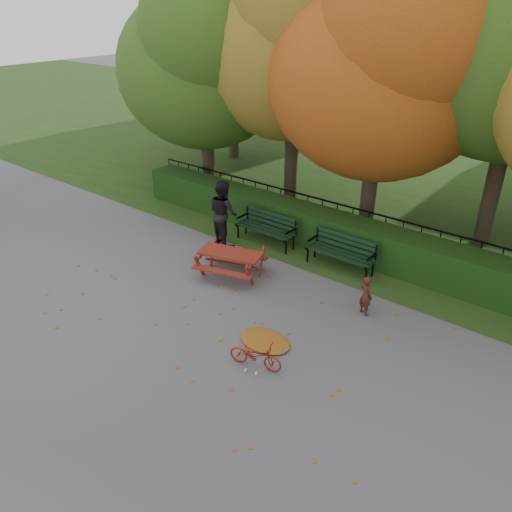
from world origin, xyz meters
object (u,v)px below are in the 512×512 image
Objects in this scene: tree_f at (234,12)px; bench_left at (267,226)px; child at (366,295)px; adult at (223,213)px; bicycle at (256,355)px; tree_b at (301,29)px; tree_a at (206,58)px; tree_c at (392,61)px; bench_right at (342,250)px; picnic_table at (230,257)px.

tree_f reaches higher than bench_left.
adult reaches higher than child.
tree_b is at bearing 14.48° from bicycle.
bicycle is at bearing -42.19° from tree_a.
tree_b is at bearing -27.99° from tree_f.
tree_a reaches higher than bicycle.
bench_left is 4.15m from child.
tree_c is at bearing -117.25° from adult.
tree_b is 4.88× the size of bench_right.
tree_c is 4.87m from bench_right.
tree_f reaches higher than adult.
tree_a is 4.16× the size of bench_left.
child is 0.50× the size of adult.
picnic_table is at bearing 33.52° from bicycle.
child is at bearing -170.76° from adult.
bench_right is at bearing -83.30° from tree_c.
picnic_table is at bearing -72.99° from tree_b.
tree_c is at bearing -22.35° from tree_f.
bench_left is 1.30m from adult.
tree_a is 0.94× the size of tree_c.
adult is (0.21, -3.85, -4.47)m from tree_b.
tree_b reaches higher than tree_c.
picnic_table is 0.99× the size of adult.
bicycle is at bearing -58.25° from picnic_table.
tree_b is 8.38m from child.
tree_b reaches higher than adult.
child is (3.43, 0.56, -0.05)m from picnic_table.
picnic_table is (-1.97, -2.09, -0.00)m from bench_right.
bicycle is at bearing -55.30° from bench_left.
tree_c is 8.14m from bicycle.
bench_left reaches higher than picnic_table.
adult is at bearing -166.49° from bench_right.
bench_right is 1.70× the size of bicycle.
tree_c reaches higher than child.
adult is (-0.93, -0.80, 0.41)m from bench_left.
tree_c reaches higher than bench_right.
tree_b is at bearing 23.05° from tree_a.
tree_b is 6.76m from bench_right.
tree_b is at bearing 90.34° from picnic_table.
tree_b reaches higher than picnic_table.
tree_c is 8.51× the size of child.
tree_b is 9.35× the size of child.
picnic_table is (0.43, -2.09, -0.00)m from bench_left.
tree_b is 4.88× the size of bench_left.
adult is (-4.79, 0.72, 0.46)m from child.
tree_f reaches higher than tree_c.
tree_a is 6.04m from tree_c.
bench_right is at bearing -6.37° from bicycle.
bench_right is at bearing 0.00° from bench_left.
bench_right reaches higher than bicycle.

